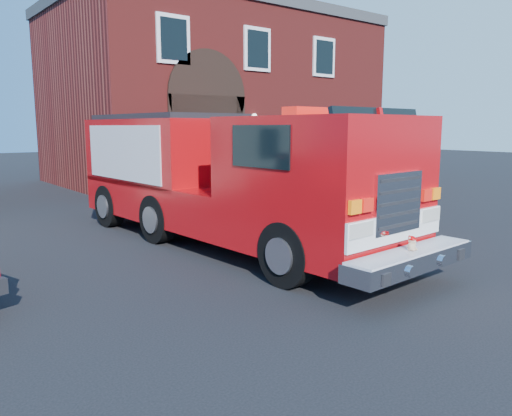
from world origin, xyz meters
TOP-DOWN VIEW (x-y plane):
  - ground at (0.00, 0.00)m, footprint 100.00×100.00m
  - parking_stripe_near at (6.50, 1.00)m, footprint 0.12×3.00m
  - parking_stripe_mid at (6.50, 4.00)m, footprint 0.12×3.00m
  - parking_stripe_far at (6.50, 7.00)m, footprint 0.12×3.00m
  - fire_station at (8.99, 13.98)m, footprint 15.20×10.20m
  - fire_engine at (1.06, 1.45)m, footprint 3.33×10.23m
  - secondary_truck at (4.50, 4.19)m, footprint 2.71×8.51m

SIDE VIEW (x-z plane):
  - ground at x=0.00m, z-range 0.00..0.00m
  - parking_stripe_near at x=6.50m, z-range 0.00..0.01m
  - parking_stripe_mid at x=6.50m, z-range 0.00..0.01m
  - parking_stripe_far at x=6.50m, z-range 0.00..0.01m
  - secondary_truck at x=4.50m, z-range 0.12..2.88m
  - fire_engine at x=1.06m, z-range 0.06..3.17m
  - fire_station at x=8.99m, z-range 0.03..8.48m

